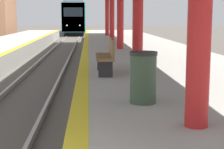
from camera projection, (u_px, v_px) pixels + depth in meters
train at (76, 18)px, 51.67m from camera, size 2.75×16.97×4.24m
trash_bin at (143, 77)px, 6.43m from camera, size 0.48×0.48×0.89m
bench at (107, 55)px, 9.79m from camera, size 0.44×1.56×0.92m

